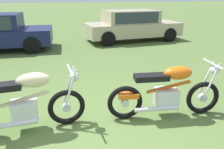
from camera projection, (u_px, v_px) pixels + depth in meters
name	position (u px, v px, depth m)	size (l,w,h in m)	color
ground_plane	(100.00, 134.00, 3.66)	(120.00, 120.00, 0.00)	#567038
motorcycle_cream	(24.00, 104.00, 3.59)	(2.01, 0.64, 1.02)	black
motorcycle_orange	(167.00, 92.00, 4.05)	(2.12, 0.64, 1.02)	black
car_beige	(132.00, 24.00, 10.72)	(4.62, 2.21, 1.43)	#BCAD8C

